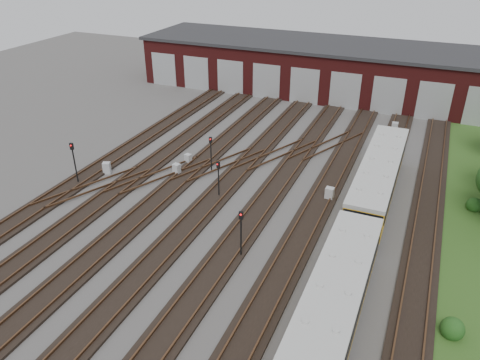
% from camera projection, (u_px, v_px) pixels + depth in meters
% --- Properties ---
extents(ground, '(120.00, 120.00, 0.00)m').
position_uv_depth(ground, '(186.00, 265.00, 30.33)').
color(ground, '#4A4744').
rests_on(ground, ground).
extents(track_network, '(30.40, 70.00, 0.33)m').
position_uv_depth(track_network, '(188.00, 258.00, 30.81)').
color(track_network, black).
rests_on(track_network, ground).
extents(maintenance_shed, '(51.00, 12.50, 6.35)m').
position_uv_depth(maintenance_shed, '(332.00, 68.00, 61.21)').
color(maintenance_shed, '#511414').
rests_on(maintenance_shed, ground).
extents(metro_train, '(2.73, 47.14, 3.13)m').
position_uv_depth(metro_train, '(331.00, 313.00, 23.91)').
color(metro_train, black).
rests_on(metro_train, ground).
extents(signal_mast_0, '(0.32, 0.30, 3.78)m').
position_uv_depth(signal_mast_0, '(74.00, 158.00, 38.97)').
color(signal_mast_0, black).
rests_on(signal_mast_0, ground).
extents(signal_mast_1, '(0.29, 0.28, 3.28)m').
position_uv_depth(signal_mast_1, '(211.00, 149.00, 41.23)').
color(signal_mast_1, black).
rests_on(signal_mast_1, ground).
extents(signal_mast_2, '(0.30, 0.28, 3.16)m').
position_uv_depth(signal_mast_2, '(218.00, 175.00, 37.14)').
color(signal_mast_2, black).
rests_on(signal_mast_2, ground).
extents(signal_mast_3, '(0.31, 0.29, 3.54)m').
position_uv_depth(signal_mast_3, '(241.00, 229.00, 30.06)').
color(signal_mast_3, black).
rests_on(signal_mast_3, ground).
extents(relay_cabinet_0, '(0.79, 0.74, 1.05)m').
position_uv_depth(relay_cabinet_0, '(107.00, 168.00, 41.53)').
color(relay_cabinet_0, '#B7BABD').
rests_on(relay_cabinet_0, ground).
extents(relay_cabinet_1, '(0.65, 0.57, 0.93)m').
position_uv_depth(relay_cabinet_1, '(188.00, 159.00, 43.33)').
color(relay_cabinet_1, '#B7BABD').
rests_on(relay_cabinet_1, ground).
extents(relay_cabinet_2, '(0.69, 0.61, 1.01)m').
position_uv_depth(relay_cabinet_2, '(177.00, 169.00, 41.37)').
color(relay_cabinet_2, '#B7BABD').
rests_on(relay_cabinet_2, ground).
extents(relay_cabinet_3, '(0.65, 0.55, 1.05)m').
position_uv_depth(relay_cabinet_3, '(395.00, 127.00, 50.13)').
color(relay_cabinet_3, '#B7BABD').
rests_on(relay_cabinet_3, ground).
extents(relay_cabinet_4, '(0.69, 0.59, 1.09)m').
position_uv_depth(relay_cabinet_4, '(329.00, 194.00, 37.44)').
color(relay_cabinet_4, '#B7BABD').
rests_on(relay_cabinet_4, ground).
extents(bush_0, '(1.28, 1.28, 1.28)m').
position_uv_depth(bush_0, '(453.00, 326.00, 24.83)').
color(bush_0, '#134213').
rests_on(bush_0, ground).
extents(bush_1, '(1.19, 1.19, 1.19)m').
position_uv_depth(bush_1, '(475.00, 203.00, 36.08)').
color(bush_1, '#134213').
rests_on(bush_1, ground).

